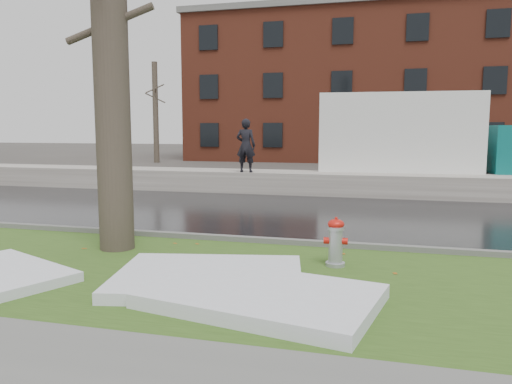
% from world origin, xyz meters
% --- Properties ---
extents(ground, '(120.00, 120.00, 0.00)m').
position_xyz_m(ground, '(0.00, 0.00, 0.00)').
color(ground, '#47423D').
rests_on(ground, ground).
extents(verge, '(60.00, 4.50, 0.04)m').
position_xyz_m(verge, '(0.00, -1.25, 0.02)').
color(verge, '#2E4A18').
rests_on(verge, ground).
extents(road, '(60.00, 7.00, 0.03)m').
position_xyz_m(road, '(0.00, 4.50, 0.01)').
color(road, black).
rests_on(road, ground).
extents(parking_lot, '(60.00, 9.00, 0.03)m').
position_xyz_m(parking_lot, '(0.00, 13.00, 0.01)').
color(parking_lot, slate).
rests_on(parking_lot, ground).
extents(curb, '(60.00, 0.15, 0.14)m').
position_xyz_m(curb, '(0.00, 1.00, 0.07)').
color(curb, slate).
rests_on(curb, ground).
extents(snowbank, '(60.00, 1.60, 0.75)m').
position_xyz_m(snowbank, '(0.00, 8.70, 0.38)').
color(snowbank, '#B8B1A8').
rests_on(snowbank, ground).
extents(brick_building, '(26.00, 12.00, 10.00)m').
position_xyz_m(brick_building, '(2.00, 30.00, 5.00)').
color(brick_building, brown).
rests_on(brick_building, ground).
extents(bg_tree_left, '(1.40, 1.62, 6.50)m').
position_xyz_m(bg_tree_left, '(-12.00, 22.00, 3.33)').
color(bg_tree_left, brown).
rests_on(bg_tree_left, ground).
extents(bg_tree_center, '(1.40, 1.62, 6.50)m').
position_xyz_m(bg_tree_center, '(-6.00, 26.00, 3.33)').
color(bg_tree_center, brown).
rests_on(bg_tree_center, ground).
extents(fire_hydrant, '(0.38, 0.33, 0.79)m').
position_xyz_m(fire_hydrant, '(1.97, -0.28, 0.46)').
color(fire_hydrant, '#A3A5AB').
rests_on(fire_hydrant, verge).
extents(tree, '(1.60, 1.89, 7.73)m').
position_xyz_m(tree, '(-2.00, -0.13, 3.93)').
color(tree, brown).
rests_on(tree, verge).
extents(box_truck, '(10.32, 2.83, 3.43)m').
position_xyz_m(box_truck, '(4.14, 10.31, 1.81)').
color(box_truck, black).
rests_on(box_truck, ground).
extents(worker, '(0.66, 0.44, 1.80)m').
position_xyz_m(worker, '(-1.91, 8.10, 1.65)').
color(worker, black).
rests_on(worker, snowbank).
extents(snow_patch_near, '(2.94, 2.48, 0.16)m').
position_xyz_m(snow_patch_near, '(0.33, -1.64, 0.12)').
color(snow_patch_near, silver).
rests_on(snow_patch_near, verge).
extents(snow_patch_side, '(3.10, 2.31, 0.18)m').
position_xyz_m(snow_patch_side, '(1.25, -2.24, 0.13)').
color(snow_patch_side, silver).
rests_on(snow_patch_side, verge).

